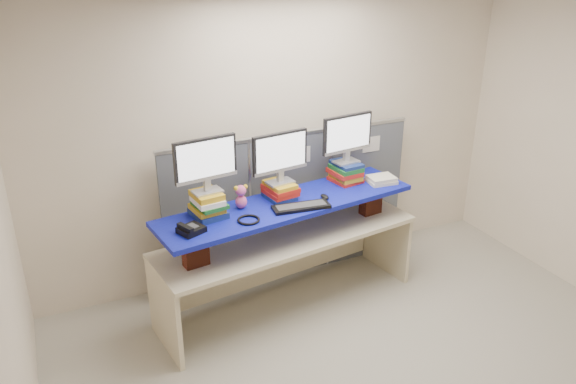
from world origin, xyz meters
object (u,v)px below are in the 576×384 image
monitor_left (206,162)px  keyboard (301,207)px  desk_phone (190,229)px  blue_board (288,205)px  desk (288,249)px  monitor_center (280,155)px  monitor_right (347,136)px

monitor_left → keyboard: (0.77, -0.18, -0.47)m
keyboard → desk_phone: (-0.99, -0.05, 0.01)m
blue_board → desk: bearing=82.1°
blue_board → monitor_left: monitor_left is taller
monitor_left → keyboard: size_ratio=1.03×
desk → monitor_center: size_ratio=4.75×
blue_board → monitor_left: size_ratio=4.46×
monitor_center → monitor_left: bearing=180.0°
monitor_center → monitor_right: 0.74m
keyboard → desk_phone: bearing=-170.8°
monitor_right → desk_phone: monitor_right is taller
keyboard → desk_phone: desk_phone is taller
desk → desk_phone: desk_phone is taller
blue_board → desk_phone: desk_phone is taller
desk → monitor_right: monitor_right is taller
monitor_center → keyboard: 0.49m
monitor_center → keyboard: bearing=-82.7°
monitor_left → monitor_right: (1.43, 0.20, -0.02)m
monitor_left → monitor_center: size_ratio=1.00×
monitor_right → desk_phone: 1.76m
desk → desk_phone: (-0.94, -0.21, 0.50)m
monitor_center → keyboard: monitor_center is taller
monitor_left → monitor_right: 1.44m
keyboard → monitor_right: bearing=36.4°
monitor_right → blue_board: bearing=-170.8°
monitor_right → keyboard: monitor_right is taller
monitor_center → desk_phone: bearing=-168.4°
monitor_right → desk_phone: (-1.65, -0.43, -0.43)m
desk → monitor_left: bearing=170.5°
monitor_center → desk_phone: 1.05m
desk → monitor_right: bearing=9.2°
monitor_left → desk_phone: bearing=-141.9°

